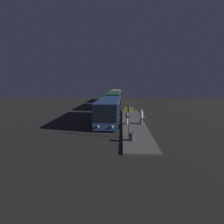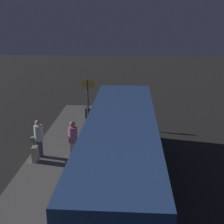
{
  "view_description": "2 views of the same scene",
  "coord_description": "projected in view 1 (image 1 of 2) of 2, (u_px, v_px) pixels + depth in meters",
  "views": [
    {
      "loc": [
        21.36,
        1.49,
        4.9
      ],
      "look_at": [
        3.02,
        0.46,
        1.88
      ],
      "focal_mm": 28.0,
      "sensor_mm": 36.0,
      "label": 1
    },
    {
      "loc": [
        -11.94,
        -0.5,
        6.61
      ],
      "look_at": [
        3.02,
        0.46,
        1.88
      ],
      "focal_mm": 50.0,
      "sensor_mm": 36.0,
      "label": 2
    }
  ],
  "objects": [
    {
      "name": "bus_lead",
      "position": [
        109.0,
        110.0,
        22.84
      ],
      "size": [
        11.42,
        2.87,
        2.93
      ],
      "color": "#33518C",
      "rests_on": "ground"
    },
    {
      "name": "bus_third",
      "position": [
        116.0,
        96.0,
        48.01
      ],
      "size": [
        10.66,
        2.76,
        3.11
      ],
      "color": "beige",
      "rests_on": "ground"
    },
    {
      "name": "suitcase",
      "position": [
        141.0,
        121.0,
        20.86
      ],
      "size": [
        0.37,
        0.23,
        0.97
      ],
      "color": "beige",
      "rests_on": "platform"
    },
    {
      "name": "platform",
      "position": [
        133.0,
        123.0,
        21.75
      ],
      "size": [
        20.0,
        2.7,
        0.15
      ],
      "color": "#605B56",
      "rests_on": "ground"
    },
    {
      "name": "passenger_waiting",
      "position": [
        141.0,
        116.0,
        20.26
      ],
      "size": [
        0.49,
        0.64,
        1.83
      ],
      "rotation": [
        0.0,
        0.0,
        0.2
      ],
      "color": "#4C476B",
      "rests_on": "platform"
    },
    {
      "name": "sign_post",
      "position": [
        129.0,
        118.0,
        15.41
      ],
      "size": [
        0.1,
        0.78,
        2.76
      ],
      "color": "#4C4C51",
      "rests_on": "platform"
    },
    {
      "name": "ground",
      "position": [
        110.0,
        123.0,
        21.93
      ],
      "size": [
        80.0,
        80.0,
        0.0
      ],
      "primitive_type": "plane",
      "color": "#2B2826"
    },
    {
      "name": "bus_second",
      "position": [
        114.0,
        100.0,
        35.44
      ],
      "size": [
        10.76,
        2.77,
        3.04
      ],
      "color": "#2D704C",
      "rests_on": "ground"
    },
    {
      "name": "passenger_boarding",
      "position": [
        127.0,
        116.0,
        20.47
      ],
      "size": [
        0.61,
        0.44,
        1.85
      ],
      "rotation": [
        0.0,
        0.0,
        -1.48
      ],
      "color": "silver",
      "rests_on": "platform"
    },
    {
      "name": "trash_bin",
      "position": [
        132.0,
        137.0,
        14.65
      ],
      "size": [
        0.44,
        0.44,
        0.65
      ],
      "color": "#3F3F44",
      "rests_on": "platform"
    }
  ]
}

